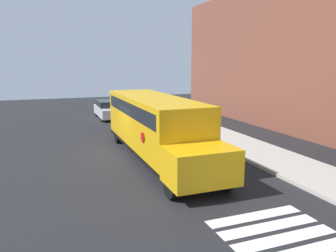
# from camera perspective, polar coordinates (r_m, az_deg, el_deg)

# --- Properties ---
(ground_plane) EXTENTS (60.00, 60.00, 0.00)m
(ground_plane) POSITION_cam_1_polar(r_m,az_deg,el_deg) (17.23, -7.16, -4.88)
(ground_plane) COLOR black
(sidewalk_strip) EXTENTS (44.00, 3.00, 0.15)m
(sidewalk_strip) POSITION_cam_1_polar(r_m,az_deg,el_deg) (19.71, 11.54, -2.78)
(sidewalk_strip) COLOR #B2ADA3
(sidewalk_strip) RESTS_ON ground
(building_backdrop) EXTENTS (32.00, 4.00, 10.30)m
(building_backdrop) POSITION_cam_1_polar(r_m,az_deg,el_deg) (23.33, 25.94, 11.03)
(building_backdrop) COLOR brown
(building_backdrop) RESTS_ON ground
(crosswalk_stripes) EXTENTS (4.70, 3.20, 0.01)m
(crosswalk_stripes) POSITION_cam_1_polar(r_m,az_deg,el_deg) (9.42, 22.63, -19.61)
(crosswalk_stripes) COLOR white
(crosswalk_stripes) RESTS_ON ground
(school_bus) EXTENTS (10.90, 2.57, 3.02)m
(school_bus) POSITION_cam_1_polar(r_m,az_deg,el_deg) (16.12, -2.26, 0.46)
(school_bus) COLOR #EAA80F
(school_bus) RESTS_ON ground
(parked_car) EXTENTS (4.67, 1.79, 1.47)m
(parked_car) POSITION_cam_1_polar(r_m,az_deg,el_deg) (28.71, -10.38, 2.86)
(parked_car) COLOR silver
(parked_car) RESTS_ON ground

